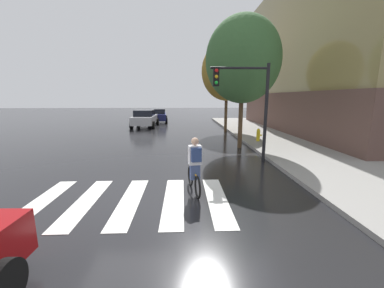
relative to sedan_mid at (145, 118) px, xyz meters
name	(u,v)px	position (x,y,z in m)	size (l,w,h in m)	color
ground_plane	(123,201)	(1.97, -16.91, -0.85)	(120.00, 120.00, 0.00)	black
crosswalk_stripes	(130,201)	(2.18, -16.91, -0.84)	(5.39, 3.22, 0.01)	silver
sedan_mid	(145,118)	(0.00, 0.00, 0.00)	(2.31, 4.80, 1.65)	#B7B7BC
sedan_far	(158,115)	(0.82, 4.25, -0.05)	(2.38, 4.63, 1.56)	navy
cyclist	(195,166)	(3.99, -16.41, -0.01)	(0.39, 1.70, 1.69)	black
traffic_light_near	(247,96)	(6.36, -13.09, 2.01)	(2.47, 0.28, 4.20)	black
fire_hydrant	(258,135)	(8.35, -8.70, -0.32)	(0.33, 0.22, 0.78)	gold
street_tree_near	(243,60)	(6.88, -9.98, 3.93)	(3.98, 3.98, 7.07)	#4C3823
street_tree_mid	(227,71)	(7.21, -3.56, 4.03)	(4.06, 4.06, 7.22)	#4C3823
corner_building	(372,56)	(18.64, -3.93, 5.15)	(14.41, 19.44, 12.10)	brown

